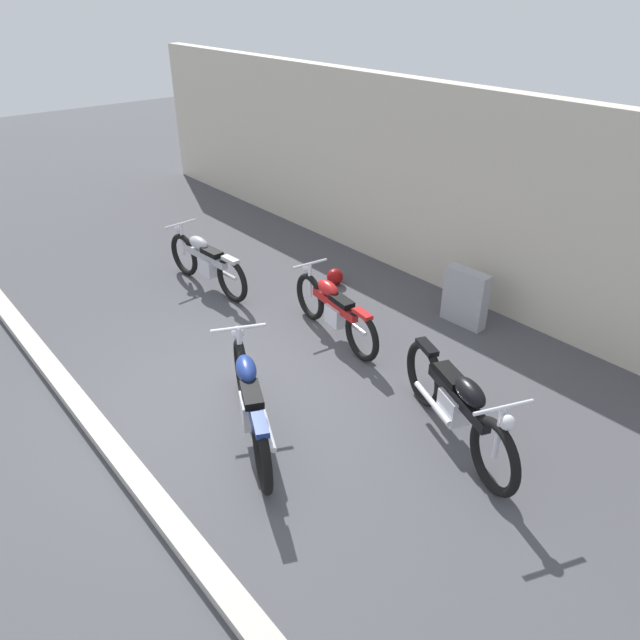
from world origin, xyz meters
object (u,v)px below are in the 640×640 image
at_px(stone_marker, 465,298).
at_px(motorcycle_blue, 250,401).
at_px(helmet, 335,277).
at_px(motorcycle_black, 458,405).
at_px(motorcycle_red, 334,309).
at_px(motorcycle_silver, 206,262).

xyz_separation_m(stone_marker, motorcycle_blue, (0.09, -3.77, 0.06)).
distance_m(helmet, motorcycle_blue, 3.92).
bearing_deg(helmet, stone_marker, 15.07).
bearing_deg(motorcycle_black, motorcycle_red, -168.68).
height_order(stone_marker, motorcycle_red, motorcycle_red).
relative_size(stone_marker, motorcycle_black, 0.40).
height_order(motorcycle_blue, motorcycle_black, motorcycle_black).
relative_size(motorcycle_red, motorcycle_black, 0.94).
bearing_deg(motorcycle_red, motorcycle_silver, 20.20).
bearing_deg(motorcycle_black, motorcycle_blue, -110.58).
relative_size(motorcycle_blue, motorcycle_red, 1.03).
distance_m(motorcycle_black, motorcycle_silver, 4.99).
bearing_deg(stone_marker, helmet, -164.93).
bearing_deg(motorcycle_red, motorcycle_black, 177.75).
height_order(helmet, motorcycle_silver, motorcycle_silver).
bearing_deg(stone_marker, motorcycle_red, -118.81).
relative_size(motorcycle_black, motorcycle_silver, 1.02).
height_order(motorcycle_black, motorcycle_silver, motorcycle_black).
xyz_separation_m(motorcycle_blue, motorcycle_silver, (-3.52, 1.53, -0.03)).
relative_size(motorcycle_red, motorcycle_silver, 0.96).
relative_size(helmet, motorcycle_red, 0.14).
distance_m(motorcycle_red, motorcycle_black, 2.53).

